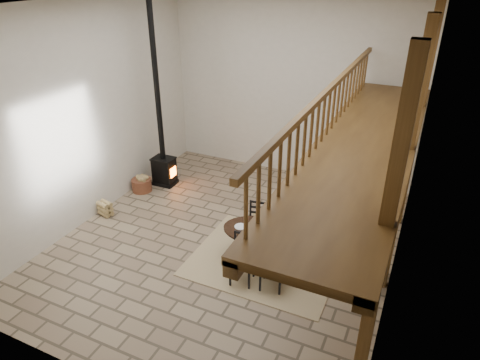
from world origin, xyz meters
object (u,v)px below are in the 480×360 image
at_px(dining_table, 266,243).
at_px(log_basket, 142,184).
at_px(wood_stove, 162,147).
at_px(log_stack, 105,209).

bearing_deg(dining_table, log_basket, 151.94).
relative_size(wood_stove, log_stack, 12.22).
bearing_deg(log_stack, wood_stove, 78.73).
bearing_deg(log_basket, wood_stove, 60.38).
bearing_deg(wood_stove, dining_table, -28.59).
bearing_deg(dining_table, log_stack, 170.56).
xyz_separation_m(dining_table, log_stack, (-4.27, -0.01, -0.24)).
bearing_deg(log_basket, log_stack, -92.30).
bearing_deg(wood_stove, log_stack, -102.21).
xyz_separation_m(wood_stove, log_stack, (-0.40, -2.03, -0.95)).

